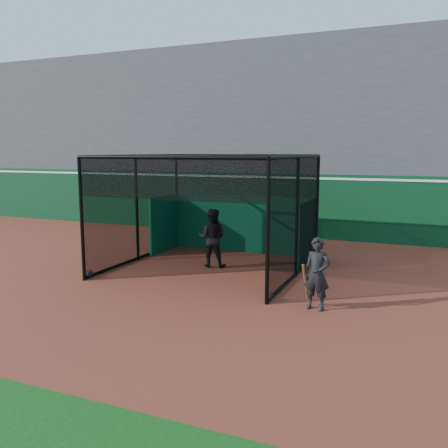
% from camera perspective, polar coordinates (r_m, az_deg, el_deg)
% --- Properties ---
extents(ground, '(120.00, 120.00, 0.00)m').
position_cam_1_polar(ground, '(12.06, -8.33, -7.64)').
color(ground, brown).
rests_on(ground, ground).
extents(outfield_wall, '(50.00, 0.50, 2.50)m').
position_cam_1_polar(outfield_wall, '(19.44, 4.68, 2.55)').
color(outfield_wall, '#0A3A1D').
rests_on(outfield_wall, ground).
extents(grandstand, '(50.00, 7.85, 8.95)m').
position_cam_1_polar(grandstand, '(22.97, 7.80, 11.42)').
color(grandstand, '#4C4C4F').
rests_on(grandstand, ground).
extents(batting_cage, '(5.15, 5.23, 3.24)m').
position_cam_1_polar(batting_cage, '(13.69, -1.53, 1.34)').
color(batting_cage, black).
rests_on(batting_cage, ground).
extents(batter, '(0.96, 0.82, 1.73)m').
position_cam_1_polar(batter, '(13.92, -1.45, -1.68)').
color(batter, black).
rests_on(batter, ground).
extents(on_deck_player, '(0.63, 0.44, 1.58)m').
position_cam_1_polar(on_deck_player, '(10.37, 11.11, -5.92)').
color(on_deck_player, black).
rests_on(on_deck_player, ground).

